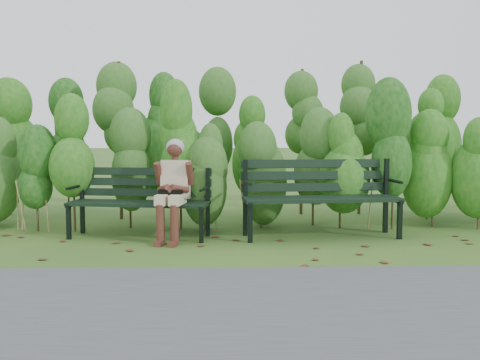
{
  "coord_description": "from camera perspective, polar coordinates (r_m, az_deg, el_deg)",
  "views": [
    {
      "loc": [
        -0.16,
        -6.26,
        1.32
      ],
      "look_at": [
        0.0,
        0.35,
        0.75
      ],
      "focal_mm": 42.0,
      "sensor_mm": 36.0,
      "label": 1
    }
  ],
  "objects": [
    {
      "name": "footpath",
      "position": [
        4.27,
        0.83,
        -13.02
      ],
      "size": [
        60.0,
        2.5,
        0.01
      ],
      "primitive_type": "cube",
      "color": "#474749",
      "rests_on": "ground"
    },
    {
      "name": "hedge_band",
      "position": [
        8.12,
        -0.25,
        4.49
      ],
      "size": [
        11.04,
        1.67,
        2.42
      ],
      "color": "#47381E",
      "rests_on": "ground"
    },
    {
      "name": "seated_woman",
      "position": [
        6.84,
        -6.81,
        -0.31
      ],
      "size": [
        0.5,
        0.74,
        1.23
      ],
      "color": "beige",
      "rests_on": "ground"
    },
    {
      "name": "bench_left",
      "position": [
        7.15,
        -10.01,
        -1.64
      ],
      "size": [
        1.8,
        0.83,
        0.87
      ],
      "color": "black",
      "rests_on": "ground"
    },
    {
      "name": "ground",
      "position": [
        6.39,
        0.07,
        -6.98
      ],
      "size": [
        80.0,
        80.0,
        0.0
      ],
      "primitive_type": "plane",
      "color": "#375725"
    },
    {
      "name": "leaf_litter",
      "position": [
        6.12,
        4.42,
        -7.51
      ],
      "size": [
        5.92,
        2.2,
        0.01
      ],
      "color": "brown",
      "rests_on": "ground"
    },
    {
      "name": "bench_right",
      "position": [
        7.15,
        8.06,
        -1.12
      ],
      "size": [
        1.99,
        0.82,
        0.97
      ],
      "color": "black",
      "rests_on": "ground"
    }
  ]
}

